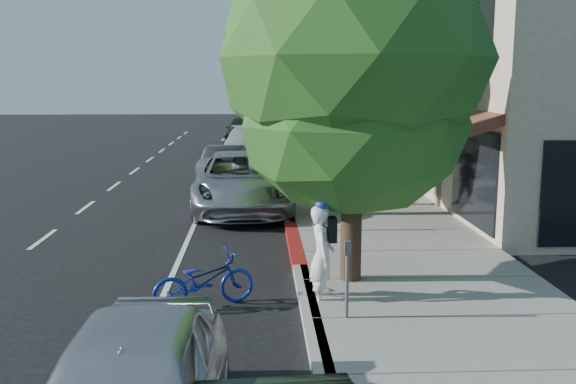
{
  "coord_description": "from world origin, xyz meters",
  "views": [
    {
      "loc": [
        -0.84,
        -13.71,
        3.92
      ],
      "look_at": [
        -0.16,
        0.82,
        1.35
      ],
      "focal_mm": 40.0,
      "sensor_mm": 36.0,
      "label": 1
    }
  ],
  "objects": [
    {
      "name": "cyclist",
      "position": [
        0.25,
        -3.0,
        0.89
      ],
      "size": [
        0.44,
        0.66,
        1.79
      ],
      "primitive_type": "imported",
      "rotation": [
        0.0,
        0.0,
        1.55
      ],
      "color": "white",
      "rests_on": "ground"
    },
    {
      "name": "street_tree_0",
      "position": [
        0.9,
        -2.0,
        4.17
      ],
      "size": [
        5.0,
        5.0,
        7.02
      ],
      "color": "black",
      "rests_on": "ground"
    },
    {
      "name": "storefront_building",
      "position": [
        9.6,
        18.0,
        3.5
      ],
      "size": [
        10.0,
        36.0,
        7.0
      ],
      "primitive_type": "cube",
      "color": "beige",
      "rests_on": "ground"
    },
    {
      "name": "bicycle",
      "position": [
        -1.8,
        -3.0,
        0.48
      ],
      "size": [
        1.94,
        1.3,
        0.96
      ],
      "primitive_type": "imported",
      "rotation": [
        0.0,
        0.0,
        1.97
      ],
      "color": "navy",
      "rests_on": "ground"
    },
    {
      "name": "silver_suv",
      "position": [
        -1.38,
        5.5,
        0.86
      ],
      "size": [
        3.25,
        6.38,
        1.73
      ],
      "primitive_type": "imported",
      "rotation": [
        0.0,
        0.0,
        0.06
      ],
      "color": "#B2B1B6",
      "rests_on": "ground"
    },
    {
      "name": "street_tree_2",
      "position": [
        0.9,
        10.0,
        4.58
      ],
      "size": [
        4.93,
        4.93,
        7.54
      ],
      "color": "black",
      "rests_on": "ground"
    },
    {
      "name": "curb",
      "position": [
        0.0,
        8.0,
        0.07
      ],
      "size": [
        0.3,
        56.0,
        0.15
      ],
      "primitive_type": "cube",
      "color": "#9E998E",
      "rests_on": "ground"
    },
    {
      "name": "curb_red_segment",
      "position": [
        0.0,
        1.0,
        0.07
      ],
      "size": [
        0.32,
        4.0,
        0.15
      ],
      "primitive_type": "cube",
      "color": "maroon",
      "rests_on": "ground"
    },
    {
      "name": "street_tree_3",
      "position": [
        0.9,
        16.0,
        5.31
      ],
      "size": [
        4.96,
        4.96,
        8.51
      ],
      "color": "black",
      "rests_on": "ground"
    },
    {
      "name": "ground",
      "position": [
        0.0,
        0.0,
        0.0
      ],
      "size": [
        120.0,
        120.0,
        0.0
      ],
      "primitive_type": "plane",
      "color": "black",
      "rests_on": "ground"
    },
    {
      "name": "street_tree_1",
      "position": [
        0.9,
        4.0,
        4.97
      ],
      "size": [
        5.46,
        5.46,
        8.2
      ],
      "color": "black",
      "rests_on": "ground"
    },
    {
      "name": "dark_suv_far",
      "position": [
        -1.59,
        24.01,
        0.93
      ],
      "size": [
        2.58,
        5.61,
        1.86
      ],
      "primitive_type": "imported",
      "rotation": [
        0.0,
        0.0,
        -0.07
      ],
      "color": "black",
      "rests_on": "ground"
    },
    {
      "name": "pedestrian",
      "position": [
        3.49,
        5.38,
        0.92
      ],
      "size": [
        0.92,
        0.84,
        1.54
      ],
      "primitive_type": "imported",
      "rotation": [
        0.0,
        0.0,
        3.56
      ],
      "color": "black",
      "rests_on": "sidewalk"
    },
    {
      "name": "sidewalk",
      "position": [
        2.3,
        8.0,
        0.07
      ],
      "size": [
        4.6,
        56.0,
        0.15
      ],
      "primitive_type": "cube",
      "color": "gray",
      "rests_on": "ground"
    },
    {
      "name": "street_tree_4",
      "position": [
        0.9,
        22.0,
        4.17
      ],
      "size": [
        4.3,
        4.3,
        6.8
      ],
      "color": "black",
      "rests_on": "ground"
    },
    {
      "name": "dark_sedan",
      "position": [
        -2.2,
        11.32,
        0.66
      ],
      "size": [
        1.85,
        4.15,
        1.32
      ],
      "primitive_type": "imported",
      "rotation": [
        0.0,
        0.0,
        -0.11
      ],
      "color": "#222428",
      "rests_on": "ground"
    },
    {
      "name": "white_pickup",
      "position": [
        -1.38,
        16.79,
        0.82
      ],
      "size": [
        2.57,
        5.74,
        1.64
      ],
      "primitive_type": "imported",
      "rotation": [
        0.0,
        0.0,
        -0.05
      ],
      "color": "silver",
      "rests_on": "ground"
    },
    {
      "name": "street_tree_5",
      "position": [
        0.9,
        28.0,
        4.71
      ],
      "size": [
        5.19,
        5.19,
        7.79
      ],
      "color": "black",
      "rests_on": "ground"
    }
  ]
}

